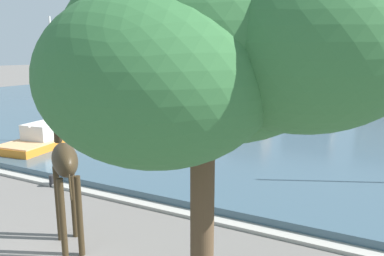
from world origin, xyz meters
The scene contains 9 objects.
harbor_water centered at (0.00, 26.58, 0.20)m, with size 91.51×40.28×0.39m, color #3D5666.
quay_edge_coping centered at (0.00, 6.19, 0.06)m, with size 91.51×0.50×0.12m, color #ADA89E.
giraffe_statue centered at (-0.38, 2.83, 2.61)m, with size 2.56×2.12×5.11m.
sailboat_orange centered at (-9.52, 10.95, 0.58)m, with size 3.08×7.72×7.74m.
shade_tree centered at (5.03, 0.96, 5.66)m, with size 5.48×5.61×7.21m.
mooring_bollard centered at (-4.70, 6.04, 0.25)m, with size 0.24×0.24×0.50m, color #232326.
townhouse_end_terrace centered at (-19.56, 49.44, 5.10)m, with size 8.16×7.50×10.17m.
townhouse_wide_warehouse centered at (-9.89, 50.51, 5.65)m, with size 5.60×5.94×11.28m.
townhouse_corner_house centered at (-1.04, 52.18, 5.05)m, with size 7.06×6.37×10.07m.
Camera 1 is at (7.37, -4.32, 5.66)m, focal length 33.53 mm.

